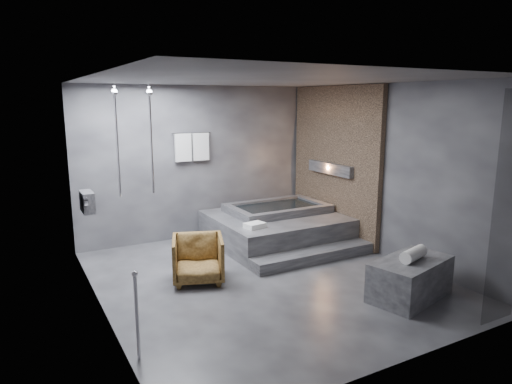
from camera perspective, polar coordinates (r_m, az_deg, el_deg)
room at (r=6.67m, az=3.19°, el=4.48°), size 5.00×5.04×2.82m
tub_deck at (r=8.31m, az=2.48°, el=-4.56°), size 2.20×2.00×0.50m
tub_step at (r=7.42m, az=7.26°, el=-7.90°), size 2.20×0.36×0.18m
concrete_bench at (r=6.35m, az=18.72°, el=-10.22°), size 1.26×0.89×0.51m
driftwood_chair at (r=6.57m, az=-7.26°, el=-8.29°), size 0.91×0.92×0.66m
rolled_towel at (r=6.22m, az=19.09°, el=-7.36°), size 0.48×0.28×0.16m
deck_towel at (r=7.41m, az=-0.17°, el=-4.19°), size 0.35×0.28×0.08m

